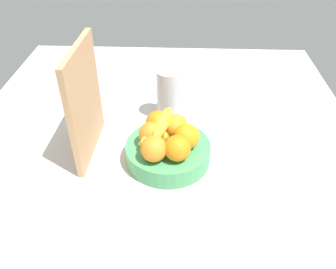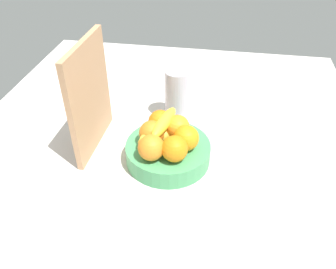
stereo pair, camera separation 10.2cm
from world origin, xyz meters
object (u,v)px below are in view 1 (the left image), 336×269
at_px(orange_front_right, 176,127).
at_px(thermos_tumbler, 169,95).
at_px(orange_center, 158,123).
at_px(orange_back_left, 152,134).
at_px(orange_back_right, 154,149).
at_px(orange_top_stack, 177,148).
at_px(fruit_bowl, 168,152).
at_px(banana_bunch, 161,129).
at_px(cutting_board, 85,103).
at_px(orange_front_left, 186,137).

bearing_deg(orange_front_right, thermos_tumbler, 8.69).
xyz_separation_m(orange_center, orange_back_left, (-0.06, 0.02, 0.00)).
height_order(orange_back_right, orange_top_stack, same).
relative_size(fruit_bowl, orange_center, 3.38).
height_order(orange_top_stack, thermos_tumbler, thermos_tumbler).
bearing_deg(orange_front_right, fruit_bowl, 152.10).
height_order(orange_back_right, banana_bunch, banana_bunch).
bearing_deg(orange_center, orange_front_right, -107.90).
distance_m(orange_back_right, orange_top_stack, 0.07).
bearing_deg(orange_front_right, cutting_board, 89.17).
bearing_deg(orange_front_right, orange_center, 72.10).
bearing_deg(orange_front_left, orange_top_stack, 154.57).
xyz_separation_m(orange_front_right, orange_center, (0.02, 0.06, 0.00)).
xyz_separation_m(orange_front_right, thermos_tumbler, (0.20, 0.03, -0.01)).
xyz_separation_m(orange_front_left, orange_back_left, (0.01, 0.11, 0.00)).
distance_m(orange_top_stack, banana_bunch, 0.10).
height_order(orange_front_right, thermos_tumbler, thermos_tumbler).
distance_m(orange_back_left, cutting_board, 0.22).
distance_m(orange_front_left, orange_front_right, 0.06).
bearing_deg(orange_top_stack, cutting_board, 69.01).
relative_size(orange_center, orange_back_left, 1.00).
height_order(orange_center, cutting_board, cutting_board).
bearing_deg(thermos_tumbler, orange_center, 171.73).
bearing_deg(thermos_tumbler, orange_front_right, -171.31).
bearing_deg(cutting_board, fruit_bowl, -98.48).
xyz_separation_m(orange_top_stack, cutting_board, (0.11, 0.29, 0.08)).
distance_m(banana_bunch, thermos_tumbler, 0.22).
xyz_separation_m(orange_front_left, orange_top_stack, (-0.06, 0.03, 0.00)).
bearing_deg(cutting_board, orange_top_stack, -109.17).
bearing_deg(orange_back_right, fruit_bowl, -28.89).
distance_m(fruit_bowl, orange_back_left, 0.09).
height_order(orange_top_stack, cutting_board, cutting_board).
height_order(orange_front_right, orange_center, same).
xyz_separation_m(fruit_bowl, cutting_board, (0.05, 0.26, 0.15)).
bearing_deg(fruit_bowl, thermos_tumbler, 1.97).
height_order(orange_front_left, orange_front_right, same).
relative_size(orange_front_left, cutting_board, 0.22).
bearing_deg(fruit_bowl, orange_back_right, 151.11).
xyz_separation_m(orange_top_stack, thermos_tumbler, (0.31, 0.04, -0.01)).
distance_m(orange_front_right, orange_back_right, 0.13).
bearing_deg(orange_front_left, fruit_bowl, 82.71).
distance_m(fruit_bowl, orange_front_right, 0.09).
height_order(orange_front_right, orange_back_right, same).
distance_m(orange_back_right, cutting_board, 0.26).
height_order(orange_center, orange_back_left, same).
distance_m(orange_front_left, cutting_board, 0.33).
bearing_deg(orange_back_left, banana_bunch, -51.38).
xyz_separation_m(orange_center, cutting_board, (-0.01, 0.22, 0.08)).
bearing_deg(orange_top_stack, banana_bunch, 31.53).
xyz_separation_m(banana_bunch, thermos_tumbler, (0.22, -0.01, -0.01)).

